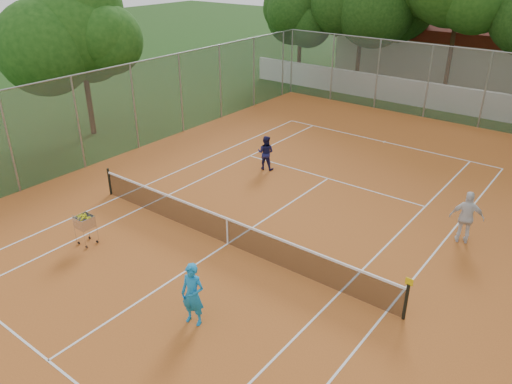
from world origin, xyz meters
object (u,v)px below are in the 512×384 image
Objects in this scene: clubhouse at (461,44)px; ball_hopper at (86,229)px; tennis_net at (227,231)px; player_near at (193,295)px; player_far_right at (467,217)px; player_far_left at (266,153)px.

clubhouse is 31.83m from ball_hopper.
ball_hopper is (-3.57, -2.74, 0.06)m from tennis_net.
clubhouse reaches higher than tennis_net.
player_near is 1.57× the size of ball_hopper.
clubhouse reaches higher than player_far_right.
ball_hopper is at bearing 17.91° from player_far_right.
tennis_net is 6.25m from player_far_left.
player_far_right reaches higher than tennis_net.
clubhouse is 23.41m from player_far_left.
clubhouse is 9.20× the size of player_far_right.
player_near reaches higher than player_far_left.
player_far_left is (-2.66, 5.64, 0.26)m from tennis_net.
tennis_net is 4.50m from ball_hopper.
ball_hopper is at bearing -92.83° from clubhouse.
clubhouse is at bearing 83.38° from player_near.
player_far_left is at bearing 102.90° from player_near.
tennis_net is 7.62m from player_far_right.
player_far_right is (4.18, 8.11, 0.03)m from player_near.
tennis_net is 0.72× the size of clubhouse.
tennis_net is at bearing 98.22° from player_far_left.
player_near is 0.97× the size of player_far_right.
tennis_net is at bearing 35.24° from ball_hopper.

